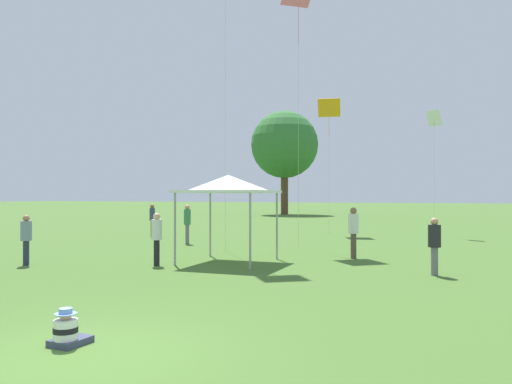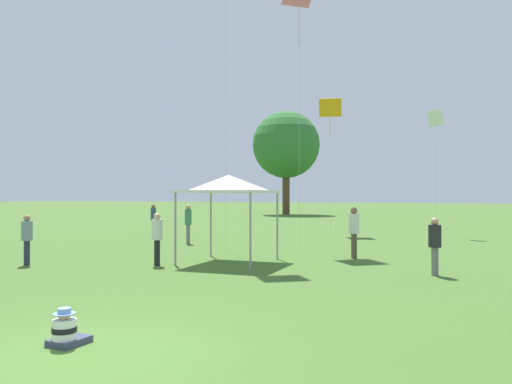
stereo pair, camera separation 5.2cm
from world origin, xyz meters
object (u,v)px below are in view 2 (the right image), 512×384
Objects in this scene: person_standing_0 at (27,235)px; canopy_tent at (229,184)px; person_standing_2 at (188,220)px; kite_2 at (330,110)px; kite_0 at (435,121)px; seated_toddler at (66,330)px; person_standing_6 at (354,228)px; distant_tree_1 at (286,145)px; person_standing_1 at (153,217)px; person_standing_4 at (435,241)px; person_standing_5 at (157,234)px.

person_standing_0 is 0.55× the size of canopy_tent.
kite_2 is (4.43, 8.69, 6.13)m from person_standing_2.
kite_0 is at bearing -134.02° from person_standing_2.
seated_toddler is 11.87m from person_standing_6.
seated_toddler is at bearing 8.92° from person_standing_6.
kite_2 is at bearing -65.79° from distant_tree_1.
kite_0 reaches higher than canopy_tent.
person_standing_1 is 16.92m from person_standing_4.
distant_tree_1 is at bearing 106.51° from canopy_tent.
canopy_tent is (1.73, 1.59, 1.58)m from person_standing_5.
distant_tree_1 is (-7.46, 35.13, 7.01)m from person_standing_2.
kite_2 is (-3.62, 11.09, 6.15)m from person_standing_6.
person_standing_1 is (-10.11, 17.10, 0.84)m from seated_toddler.
distant_tree_1 is at bearing 24.34° from kite_0.
person_standing_0 is 0.89× the size of person_standing_2.
canopy_tent is at bearing -73.49° from distant_tree_1.
person_standing_2 reaches higher than seated_toddler.
person_standing_6 is at bearing 144.75° from person_standing_4.
kite_2 is (-1.75, 22.78, 6.99)m from seated_toddler.
kite_2 is (0.02, 13.60, 4.65)m from canopy_tent.
kite_2 is (-6.42, 13.91, 6.27)m from person_standing_4.
kite_0 is (4.00, 23.28, 6.05)m from seated_toddler.
person_standing_6 is (8.05, -2.40, -0.02)m from person_standing_2.
person_standing_0 reaches higher than seated_toddler.
person_standing_4 is 0.23× the size of kite_0.
person_standing_0 is at bearing 1.92° from person_standing_1.
kite_2 is at bearing -113.10° from person_standing_2.
person_standing_1 is 0.22× the size of kite_2.
person_standing_5 is 6.76m from person_standing_6.
person_standing_2 is (1.18, 8.00, 0.14)m from person_standing_0.
person_standing_2 is at bearing 164.33° from person_standing_4.
person_standing_0 is at bearing -89.66° from person_standing_5.
person_standing_1 is 16.26m from kite_0.
person_standing_4 is at bearing 172.76° from kite_0.
person_standing_0 is at bearing -156.97° from person_standing_4.
kite_2 reaches higher than kite_0.
kite_0 is at bearing -55.78° from distant_tree_1.
person_standing_2 is 0.23× the size of kite_2.
person_standing_6 is at bearing 84.73° from seated_toddler.
distant_tree_1 is at bearing -74.09° from person_standing_2.
kite_2 reaches higher than person_standing_6.
kite_2 is 29.01m from distant_tree_1.
canopy_tent reaches higher than person_standing_4.
person_standing_5 is 2.83m from canopy_tent.
distant_tree_1 is at bearing 1.19° from person_standing_0.
person_standing_2 is 36.59m from distant_tree_1.
canopy_tent is 0.42× the size of kite_0.
distant_tree_1 is at bearing -139.54° from person_standing_6.
person_standing_6 reaches higher than person_standing_1.
person_standing_4 is 6.65m from canopy_tent.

